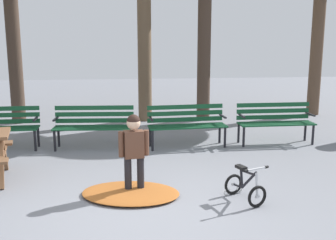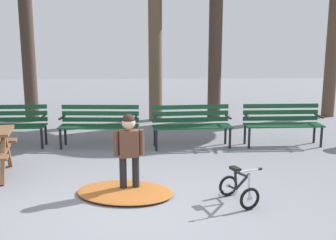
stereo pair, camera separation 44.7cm
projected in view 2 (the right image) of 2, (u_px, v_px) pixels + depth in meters
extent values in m
plane|color=slate|center=(132.00, 212.00, 5.25)|extent=(36.00, 36.00, 0.00)
cube|color=brown|center=(3.00, 158.00, 6.34)|extent=(0.17, 0.57, 0.76)
cube|color=brown|center=(7.00, 150.00, 6.82)|extent=(0.17, 0.57, 0.76)
cube|color=brown|center=(5.00, 150.00, 6.57)|extent=(0.29, 1.10, 0.04)
cube|color=#144728|center=(8.00, 125.00, 8.45)|extent=(1.60, 0.10, 0.03)
cube|color=#144728|center=(6.00, 126.00, 8.33)|extent=(1.60, 0.10, 0.03)
cube|color=#144728|center=(5.00, 127.00, 8.22)|extent=(1.60, 0.10, 0.03)
cube|color=#144728|center=(3.00, 128.00, 8.10)|extent=(1.60, 0.10, 0.03)
cube|color=#144728|center=(9.00, 120.00, 8.47)|extent=(1.60, 0.07, 0.09)
cube|color=#144728|center=(8.00, 113.00, 8.45)|extent=(1.60, 0.07, 0.09)
cube|color=#144728|center=(8.00, 107.00, 8.42)|extent=(1.60, 0.07, 0.09)
cylinder|color=black|center=(42.00, 138.00, 8.21)|extent=(0.05, 0.05, 0.44)
cylinder|color=black|center=(46.00, 134.00, 8.56)|extent=(0.05, 0.05, 0.44)
cube|color=black|center=(43.00, 117.00, 8.31)|extent=(0.05, 0.40, 0.03)
cube|color=#144728|center=(100.00, 125.00, 8.44)|extent=(1.60, 0.18, 0.03)
cube|color=#144728|center=(99.00, 126.00, 8.33)|extent=(1.60, 0.18, 0.03)
cube|color=#144728|center=(98.00, 127.00, 8.21)|extent=(1.60, 0.18, 0.03)
cube|color=#144728|center=(97.00, 128.00, 8.09)|extent=(1.60, 0.18, 0.03)
cube|color=#144728|center=(101.00, 120.00, 8.46)|extent=(1.60, 0.15, 0.09)
cube|color=#144728|center=(100.00, 113.00, 8.44)|extent=(1.60, 0.15, 0.09)
cube|color=#144728|center=(100.00, 107.00, 8.41)|extent=(1.60, 0.15, 0.09)
cylinder|color=black|center=(135.00, 139.00, 8.14)|extent=(0.05, 0.05, 0.44)
cylinder|color=black|center=(137.00, 135.00, 8.49)|extent=(0.05, 0.05, 0.44)
cube|color=black|center=(136.00, 118.00, 8.24)|extent=(0.07, 0.40, 0.03)
cylinder|color=black|center=(61.00, 139.00, 8.17)|extent=(0.05, 0.05, 0.44)
cylinder|color=black|center=(65.00, 135.00, 8.52)|extent=(0.05, 0.05, 0.44)
cube|color=black|center=(62.00, 118.00, 8.27)|extent=(0.07, 0.40, 0.03)
cube|color=#144728|center=(191.00, 125.00, 8.44)|extent=(1.60, 0.18, 0.03)
cube|color=#144728|center=(192.00, 126.00, 8.32)|extent=(1.60, 0.18, 0.03)
cube|color=#144728|center=(193.00, 127.00, 8.21)|extent=(1.60, 0.18, 0.03)
cube|color=#144728|center=(194.00, 128.00, 8.09)|extent=(1.60, 0.18, 0.03)
cube|color=#144728|center=(190.00, 120.00, 8.46)|extent=(1.60, 0.16, 0.09)
cube|color=#144728|center=(191.00, 113.00, 8.43)|extent=(1.60, 0.16, 0.09)
cube|color=#144728|center=(191.00, 107.00, 8.41)|extent=(1.60, 0.16, 0.09)
cylinder|color=black|center=(230.00, 138.00, 8.24)|extent=(0.05, 0.05, 0.44)
cylinder|color=black|center=(225.00, 134.00, 8.59)|extent=(0.05, 0.05, 0.44)
cube|color=black|center=(228.00, 117.00, 8.33)|extent=(0.07, 0.40, 0.03)
cylinder|color=black|center=(156.00, 140.00, 8.06)|extent=(0.05, 0.05, 0.44)
cylinder|color=black|center=(155.00, 136.00, 8.42)|extent=(0.05, 0.05, 0.44)
cube|color=black|center=(155.00, 119.00, 8.16)|extent=(0.07, 0.40, 0.03)
cube|color=#144728|center=(281.00, 123.00, 8.58)|extent=(1.60, 0.08, 0.03)
cube|color=#144728|center=(282.00, 125.00, 8.46)|extent=(1.60, 0.08, 0.03)
cube|color=#144728|center=(284.00, 126.00, 8.35)|extent=(1.60, 0.08, 0.03)
cube|color=#144728|center=(286.00, 127.00, 8.23)|extent=(1.60, 0.08, 0.03)
cube|color=#144728|center=(280.00, 118.00, 8.60)|extent=(1.60, 0.06, 0.09)
cube|color=#144728|center=(281.00, 112.00, 8.57)|extent=(1.60, 0.06, 0.09)
cube|color=#144728|center=(281.00, 106.00, 8.55)|extent=(1.60, 0.06, 0.09)
cylinder|color=black|center=(321.00, 137.00, 8.33)|extent=(0.05, 0.05, 0.44)
cylinder|color=black|center=(314.00, 133.00, 8.68)|extent=(0.05, 0.05, 0.44)
cube|color=black|center=(319.00, 116.00, 8.43)|extent=(0.04, 0.40, 0.03)
cylinder|color=black|center=(249.00, 138.00, 8.25)|extent=(0.05, 0.05, 0.44)
cylinder|color=black|center=(245.00, 134.00, 8.60)|extent=(0.05, 0.05, 0.44)
cube|color=black|center=(248.00, 117.00, 8.35)|extent=(0.04, 0.40, 0.03)
cylinder|color=black|center=(136.00, 174.00, 5.90)|extent=(0.10, 0.10, 0.53)
cube|color=black|center=(136.00, 189.00, 5.95)|extent=(0.11, 0.17, 0.06)
cylinder|color=black|center=(123.00, 175.00, 5.87)|extent=(0.10, 0.10, 0.53)
cube|color=black|center=(123.00, 190.00, 5.91)|extent=(0.11, 0.17, 0.06)
cube|color=brown|center=(129.00, 144.00, 5.80)|extent=(0.30, 0.20, 0.39)
sphere|color=#E0B28E|center=(128.00, 123.00, 5.74)|extent=(0.19, 0.19, 0.19)
sphere|color=black|center=(128.00, 120.00, 5.73)|extent=(0.19, 0.19, 0.19)
cylinder|color=brown|center=(141.00, 142.00, 5.83)|extent=(0.08, 0.08, 0.37)
cylinder|color=brown|center=(116.00, 143.00, 5.76)|extent=(0.08, 0.08, 0.37)
torus|color=black|center=(250.00, 199.00, 5.28)|extent=(0.29, 0.15, 0.30)
cylinder|color=silver|center=(250.00, 199.00, 5.28)|extent=(0.06, 0.06, 0.04)
torus|color=black|center=(228.00, 186.00, 5.74)|extent=(0.29, 0.15, 0.30)
cylinder|color=silver|center=(228.00, 186.00, 5.74)|extent=(0.06, 0.06, 0.04)
torus|color=white|center=(235.00, 191.00, 5.81)|extent=(0.11, 0.06, 0.11)
torus|color=white|center=(221.00, 193.00, 5.72)|extent=(0.11, 0.06, 0.11)
cylinder|color=black|center=(242.00, 182.00, 5.41)|extent=(0.14, 0.30, 0.32)
cylinder|color=black|center=(236.00, 180.00, 5.55)|extent=(0.06, 0.08, 0.27)
cylinder|color=black|center=(232.00, 187.00, 5.65)|extent=(0.10, 0.20, 0.05)
cylinder|color=silver|center=(249.00, 187.00, 5.26)|extent=(0.06, 0.08, 0.32)
cylinder|color=black|center=(242.00, 174.00, 5.40)|extent=(0.15, 0.31, 0.05)
cube|color=black|center=(235.00, 169.00, 5.54)|extent=(0.15, 0.19, 0.04)
cylinder|color=silver|center=(249.00, 171.00, 5.24)|extent=(0.33, 0.14, 0.02)
cylinder|color=black|center=(260.00, 169.00, 5.31)|extent=(0.06, 0.05, 0.04)
cylinder|color=black|center=(238.00, 172.00, 5.17)|extent=(0.06, 0.05, 0.04)
ellipsoid|color=#9E5623|center=(125.00, 192.00, 5.82)|extent=(1.57, 1.25, 0.07)
cylinder|color=#423328|center=(28.00, 51.00, 10.75)|extent=(0.35, 0.35, 3.75)
cylinder|color=brown|center=(155.00, 42.00, 10.80)|extent=(0.36, 0.36, 4.25)
cylinder|color=#423328|center=(215.00, 49.00, 10.85)|extent=(0.36, 0.36, 3.85)
cylinder|color=brown|center=(332.00, 51.00, 11.42)|extent=(0.35, 0.35, 3.73)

